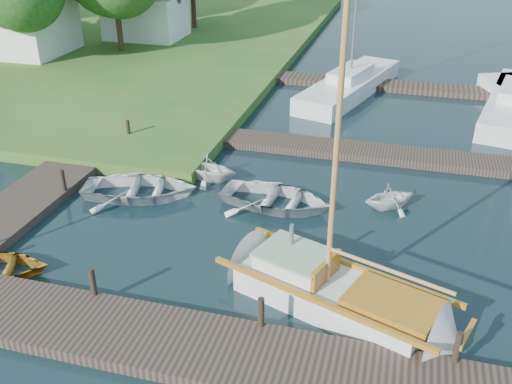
% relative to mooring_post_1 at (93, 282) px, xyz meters
% --- Properties ---
extents(ground, '(160.00, 160.00, 0.00)m').
position_rel_mooring_post_1_xyz_m(ground, '(3.00, 5.00, -0.70)').
color(ground, black).
rests_on(ground, ground).
extents(near_dock, '(18.00, 2.20, 0.30)m').
position_rel_mooring_post_1_xyz_m(near_dock, '(3.00, -1.00, -0.55)').
color(near_dock, black).
rests_on(near_dock, ground).
extents(left_dock, '(2.20, 18.00, 0.30)m').
position_rel_mooring_post_1_xyz_m(left_dock, '(-5.00, 7.00, -0.55)').
color(left_dock, black).
rests_on(left_dock, ground).
extents(far_dock, '(14.00, 1.60, 0.30)m').
position_rel_mooring_post_1_xyz_m(far_dock, '(5.00, 11.50, -0.55)').
color(far_dock, black).
rests_on(far_dock, ground).
extents(mooring_post_1, '(0.16, 0.16, 0.80)m').
position_rel_mooring_post_1_xyz_m(mooring_post_1, '(0.00, 0.00, 0.00)').
color(mooring_post_1, black).
rests_on(mooring_post_1, near_dock).
extents(mooring_post_2, '(0.16, 0.16, 0.80)m').
position_rel_mooring_post_1_xyz_m(mooring_post_2, '(4.50, 0.00, 0.00)').
color(mooring_post_2, black).
rests_on(mooring_post_2, near_dock).
extents(mooring_post_3, '(0.16, 0.16, 0.80)m').
position_rel_mooring_post_1_xyz_m(mooring_post_3, '(9.00, 0.00, 0.00)').
color(mooring_post_3, black).
rests_on(mooring_post_3, near_dock).
extents(mooring_post_4, '(0.16, 0.16, 0.80)m').
position_rel_mooring_post_1_xyz_m(mooring_post_4, '(-4.00, 5.00, 0.00)').
color(mooring_post_4, black).
rests_on(mooring_post_4, left_dock).
extents(mooring_post_5, '(0.16, 0.16, 0.80)m').
position_rel_mooring_post_1_xyz_m(mooring_post_5, '(-4.00, 10.00, 0.00)').
color(mooring_post_5, black).
rests_on(mooring_post_5, left_dock).
extents(sailboat, '(7.39, 4.28, 9.83)m').
position_rel_mooring_post_1_xyz_m(sailboat, '(6.17, 1.54, -0.36)').
color(sailboat, silver).
rests_on(sailboat, ground).
extents(tender_a, '(4.58, 3.70, 0.84)m').
position_rel_mooring_post_1_xyz_m(tender_a, '(-1.50, 5.80, -0.28)').
color(tender_a, silver).
rests_on(tender_a, ground).
extents(tender_b, '(2.37, 2.11, 1.13)m').
position_rel_mooring_post_1_xyz_m(tender_b, '(0.46, 7.71, -0.13)').
color(tender_b, silver).
rests_on(tender_b, ground).
extents(tender_c, '(4.19, 3.21, 0.81)m').
position_rel_mooring_post_1_xyz_m(tender_c, '(3.33, 6.36, -0.30)').
color(tender_c, silver).
rests_on(tender_c, ground).
extents(tender_d, '(2.46, 2.39, 0.99)m').
position_rel_mooring_post_1_xyz_m(tender_d, '(7.12, 7.33, -0.21)').
color(tender_d, silver).
rests_on(tender_d, ground).
extents(marina_boat_1, '(4.70, 9.60, 11.49)m').
position_rel_mooring_post_1_xyz_m(marina_boat_1, '(4.23, 19.46, -0.13)').
color(marina_boat_1, silver).
rests_on(marina_boat_1, ground).
extents(house_a, '(6.30, 5.00, 6.29)m').
position_rel_mooring_post_1_xyz_m(house_a, '(-17.00, 21.00, 2.26)').
color(house_a, white).
rests_on(house_a, shore).
extents(house_c, '(5.25, 4.00, 5.28)m').
position_rel_mooring_post_1_xyz_m(house_c, '(-11.00, 27.00, 1.88)').
color(house_c, white).
rests_on(house_c, shore).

